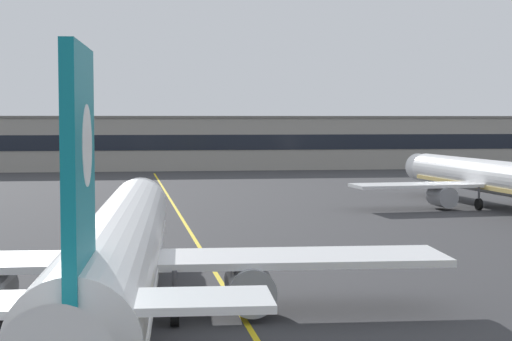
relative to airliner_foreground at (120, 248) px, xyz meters
name	(u,v)px	position (x,y,z in m)	size (l,w,h in m)	color
taxiway_centreline	(207,258)	(5.36, 16.34, -3.37)	(0.30, 180.00, 0.01)	yellow
airliner_foreground	(120,248)	(0.00, 0.00, 0.00)	(32.18, 41.50, 11.65)	white
airliner_background	(493,178)	(38.18, 44.53, -0.16)	(30.78, 39.58, 11.10)	white
safety_cone_by_nose_gear	(155,259)	(1.83, 15.03, -3.11)	(0.44, 0.44, 0.55)	orange
terminal_building	(209,143)	(13.43, 117.65, 1.68)	(170.15, 12.40, 10.09)	#9E998E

